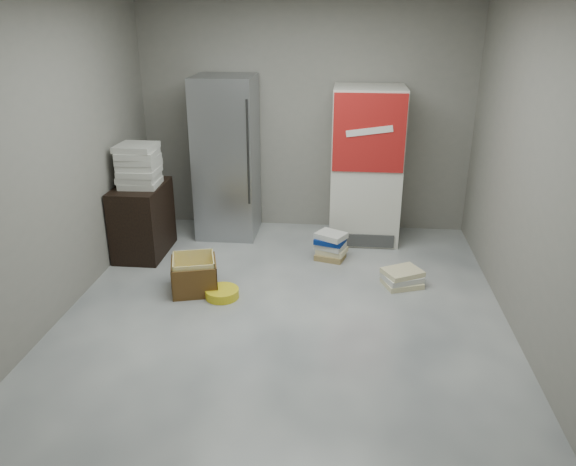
{
  "coord_description": "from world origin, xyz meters",
  "views": [
    {
      "loc": [
        0.49,
        -4.29,
        2.59
      ],
      "look_at": [
        -0.02,
        0.7,
        0.59
      ],
      "focal_mm": 35.0,
      "sensor_mm": 36.0,
      "label": 1
    }
  ],
  "objects_px": {
    "coke_cooler": "(366,165)",
    "steel_fridge": "(227,158)",
    "phonebook_stack_main": "(331,246)",
    "cardboard_box": "(194,277)",
    "wood_shelf": "(143,220)"
  },
  "relations": [
    {
      "from": "coke_cooler",
      "to": "cardboard_box",
      "type": "height_order",
      "value": "coke_cooler"
    },
    {
      "from": "wood_shelf",
      "to": "cardboard_box",
      "type": "relative_size",
      "value": 1.5
    },
    {
      "from": "wood_shelf",
      "to": "phonebook_stack_main",
      "type": "xyz_separation_m",
      "value": [
        2.11,
        0.05,
        -0.25
      ]
    },
    {
      "from": "phonebook_stack_main",
      "to": "cardboard_box",
      "type": "height_order",
      "value": "cardboard_box"
    },
    {
      "from": "coke_cooler",
      "to": "wood_shelf",
      "type": "xyz_separation_m",
      "value": [
        -2.48,
        -0.72,
        -0.5
      ]
    },
    {
      "from": "coke_cooler",
      "to": "phonebook_stack_main",
      "type": "bearing_deg",
      "value": -118.77
    },
    {
      "from": "steel_fridge",
      "to": "coke_cooler",
      "type": "height_order",
      "value": "steel_fridge"
    },
    {
      "from": "cardboard_box",
      "to": "wood_shelf",
      "type": "bearing_deg",
      "value": 117.71
    },
    {
      "from": "phonebook_stack_main",
      "to": "cardboard_box",
      "type": "bearing_deg",
      "value": -123.22
    },
    {
      "from": "wood_shelf",
      "to": "phonebook_stack_main",
      "type": "relative_size",
      "value": 2.04
    },
    {
      "from": "coke_cooler",
      "to": "cardboard_box",
      "type": "distance_m",
      "value": 2.42
    },
    {
      "from": "steel_fridge",
      "to": "coke_cooler",
      "type": "relative_size",
      "value": 1.06
    },
    {
      "from": "coke_cooler",
      "to": "steel_fridge",
      "type": "bearing_deg",
      "value": 179.82
    },
    {
      "from": "steel_fridge",
      "to": "cardboard_box",
      "type": "height_order",
      "value": "steel_fridge"
    },
    {
      "from": "phonebook_stack_main",
      "to": "wood_shelf",
      "type": "bearing_deg",
      "value": -156.19
    }
  ]
}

